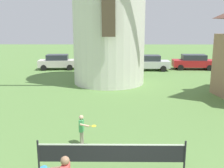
# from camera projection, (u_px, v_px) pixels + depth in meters

# --- Properties ---
(tennis_net) EXTENTS (4.55, 0.06, 1.10)m
(tennis_net) POSITION_uv_depth(u_px,v_px,m) (111.00, 153.00, 7.96)
(tennis_net) COLOR black
(tennis_net) RESTS_ON ground_plane
(player_far) EXTENTS (0.69, 0.56, 1.19)m
(player_far) POSITION_uv_depth(u_px,v_px,m) (82.00, 128.00, 9.97)
(player_far) COLOR #9E937F
(player_far) RESTS_ON ground_plane
(parked_car_cream) EXTENTS (4.03, 2.13, 1.56)m
(parked_car_cream) POSITION_uv_depth(u_px,v_px,m) (58.00, 62.00, 27.43)
(parked_car_cream) COLOR silver
(parked_car_cream) RESTS_ON ground_plane
(parked_car_mustard) EXTENTS (3.87, 1.92, 1.56)m
(parked_car_mustard) POSITION_uv_depth(u_px,v_px,m) (106.00, 63.00, 26.68)
(parked_car_mustard) COLOR #999919
(parked_car_mustard) RESTS_ON ground_plane
(parked_car_silver) EXTENTS (4.48, 1.91, 1.56)m
(parked_car_silver) POSITION_uv_depth(u_px,v_px,m) (147.00, 63.00, 26.81)
(parked_car_silver) COLOR silver
(parked_car_silver) RESTS_ON ground_plane
(parked_car_red) EXTENTS (4.39, 2.08, 1.56)m
(parked_car_red) POSITION_uv_depth(u_px,v_px,m) (194.00, 62.00, 27.40)
(parked_car_red) COLOR red
(parked_car_red) RESTS_ON ground_plane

